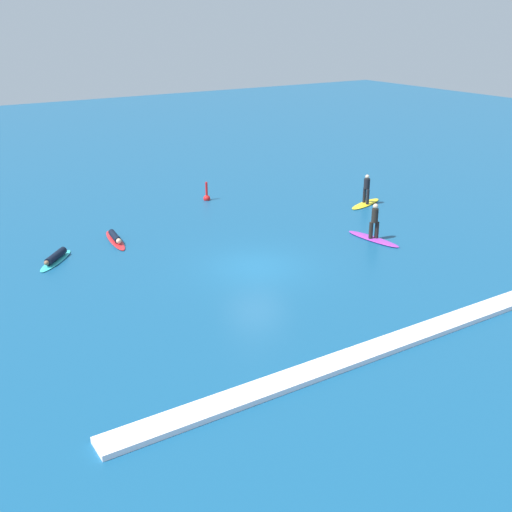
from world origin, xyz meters
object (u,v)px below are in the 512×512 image
object	(u,v)px
surfer_on_red_board	(115,238)
surfer_on_teal_board	(56,258)
marker_buoy	(207,197)
surfer_on_purple_board	(374,231)
surfer_on_yellow_board	(366,196)

from	to	relation	value
surfer_on_red_board	surfer_on_teal_board	bearing A→B (deg)	-63.67
marker_buoy	surfer_on_teal_board	bearing A→B (deg)	-153.96
surfer_on_teal_board	marker_buoy	world-z (taller)	marker_buoy
surfer_on_red_board	marker_buoy	size ratio (longest dim) A/B	2.63
surfer_on_teal_board	surfer_on_purple_board	xyz separation A→B (m)	(14.08, -5.52, 0.29)
surfer_on_teal_board	marker_buoy	bearing A→B (deg)	157.84
surfer_on_red_board	surfer_on_teal_board	world-z (taller)	surfer_on_teal_board
surfer_on_yellow_board	surfer_on_teal_board	bearing A→B (deg)	-20.78
surfer_on_red_board	surfer_on_teal_board	xyz separation A→B (m)	(-3.24, -1.13, 0.02)
surfer_on_red_board	marker_buoy	xyz separation A→B (m)	(7.23, 3.99, 0.06)
marker_buoy	surfer_on_yellow_board	bearing A→B (deg)	-38.11
surfer_on_purple_board	marker_buoy	bearing A→B (deg)	-168.84
surfer_on_yellow_board	marker_buoy	world-z (taller)	surfer_on_yellow_board
surfer_on_yellow_board	surfer_on_purple_board	size ratio (longest dim) A/B	0.91
surfer_on_teal_board	surfer_on_yellow_board	size ratio (longest dim) A/B	0.84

